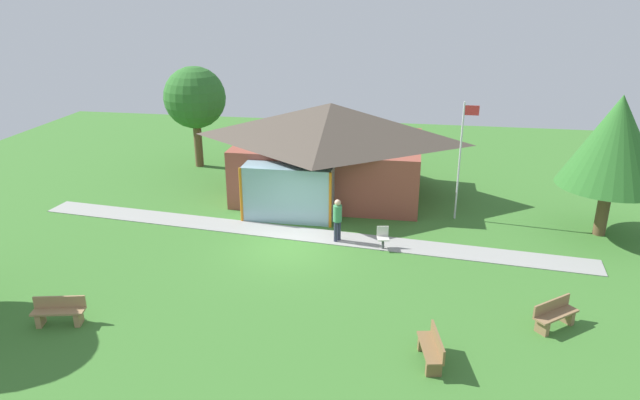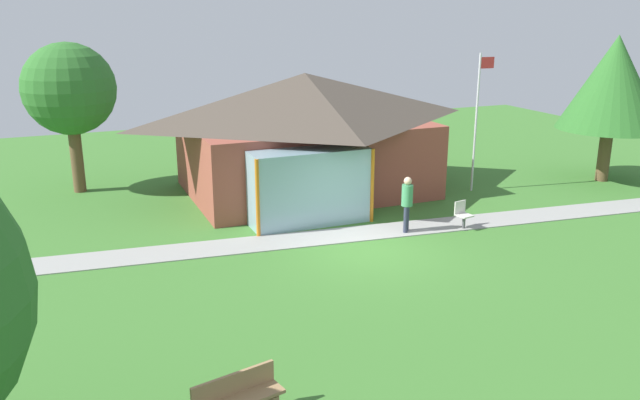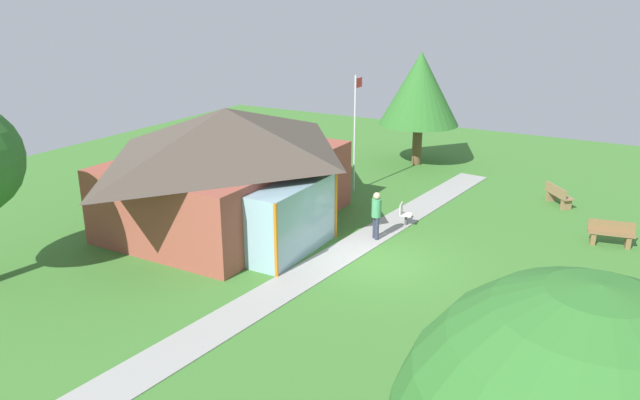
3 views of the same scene
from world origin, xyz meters
name	(u,v)px [view 2 (image 2 of 3)]	position (x,y,z in m)	size (l,w,h in m)	color
ground_plane	(368,249)	(0.00, 0.00, 0.00)	(44.00, 44.00, 0.00)	#3D752D
pavilion	(305,132)	(0.52, 6.22, 2.27)	(9.38, 7.76, 4.35)	brown
footpath	(349,235)	(0.00, 1.26, 0.01)	(22.80, 1.30, 0.03)	#999993
flagpole	(477,116)	(6.37, 4.02, 2.81)	(0.64, 0.08, 5.05)	silver
patio_chair_lawn_spare	(463,216)	(3.48, 0.48, 0.42)	(0.52, 0.52, 0.86)	beige
visitor_on_path	(407,200)	(1.69, 0.82, 1.02)	(0.34, 0.34, 1.74)	#2D3347
tree_behind_pavilion_left	(69,90)	(-7.24, 9.50, 3.77)	(3.29, 3.29, 5.45)	brown
tree_east_hedge	(613,83)	(11.98, 3.28, 3.82)	(3.96, 3.96, 5.63)	brown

